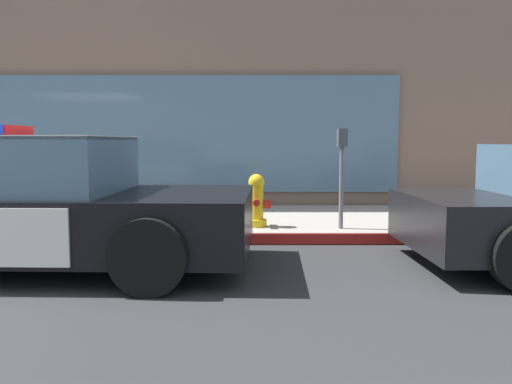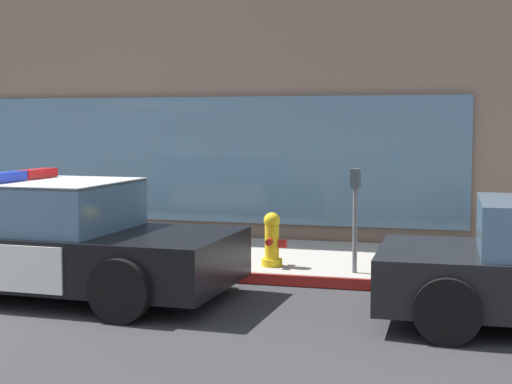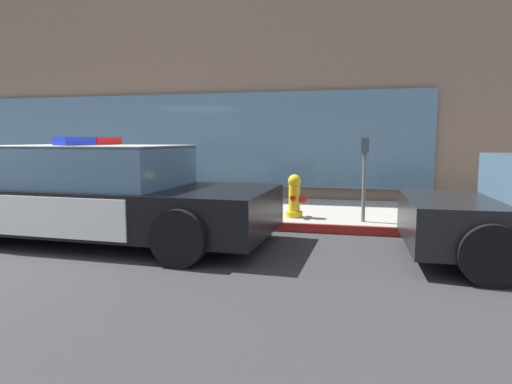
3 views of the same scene
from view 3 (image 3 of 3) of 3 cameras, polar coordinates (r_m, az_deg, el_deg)
sidewalk at (r=9.99m, az=-19.94°, el=-1.56°), size 48.00×2.88×0.15m
curb_red_paint at (r=8.83m, az=-25.11°, el=-2.86°), size 28.80×0.04×0.14m
storefront_building at (r=14.99m, az=2.73°, el=20.23°), size 23.36×9.25×9.87m
police_cruiser at (r=6.72m, az=-19.44°, el=-0.25°), size 4.90×2.22×1.49m
fire_hydrant at (r=7.47m, az=5.03°, el=-0.59°), size 0.34×0.39×0.73m
parking_meter at (r=7.17m, az=13.89°, el=3.57°), size 0.12×0.18×1.34m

